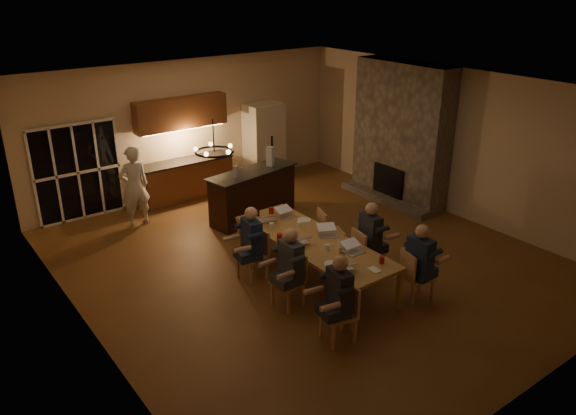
% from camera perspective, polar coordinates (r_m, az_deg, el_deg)
% --- Properties ---
extents(floor, '(9.00, 9.00, 0.00)m').
position_cam_1_polar(floor, '(10.58, 1.87, -5.34)').
color(floor, brown).
rests_on(floor, ground).
extents(back_wall, '(8.00, 0.04, 3.20)m').
position_cam_1_polar(back_wall, '(13.60, -10.06, 7.96)').
color(back_wall, '#D0B393').
rests_on(back_wall, ground).
extents(left_wall, '(0.04, 9.00, 3.20)m').
position_cam_1_polar(left_wall, '(8.23, -20.51, -2.99)').
color(left_wall, '#D0B393').
rests_on(left_wall, ground).
extents(right_wall, '(0.04, 9.00, 3.20)m').
position_cam_1_polar(right_wall, '(12.72, 16.40, 6.37)').
color(right_wall, '#D0B393').
rests_on(right_wall, ground).
extents(ceiling, '(8.00, 9.00, 0.04)m').
position_cam_1_polar(ceiling, '(9.51, 2.12, 12.06)').
color(ceiling, white).
rests_on(ceiling, back_wall).
extents(french_doors, '(1.86, 0.08, 2.10)m').
position_cam_1_polar(french_doors, '(12.79, -20.59, 3.33)').
color(french_doors, black).
rests_on(french_doors, ground).
extents(fireplace, '(0.58, 2.50, 3.20)m').
position_cam_1_polar(fireplace, '(13.22, 11.43, 7.43)').
color(fireplace, '#756A5C').
rests_on(fireplace, ground).
extents(kitchenette, '(2.24, 0.68, 2.40)m').
position_cam_1_polar(kitchenette, '(13.30, -10.46, 5.81)').
color(kitchenette, brown).
rests_on(kitchenette, ground).
extents(refrigerator, '(0.90, 0.68, 2.00)m').
position_cam_1_polar(refrigerator, '(14.38, -2.44, 6.60)').
color(refrigerator, beige).
rests_on(refrigerator, ground).
extents(dining_table, '(1.10, 3.27, 0.75)m').
position_cam_1_polar(dining_table, '(9.80, 2.53, -5.30)').
color(dining_table, tan).
rests_on(dining_table, ground).
extents(bar_island, '(2.19, 1.03, 1.08)m').
position_cam_1_polar(bar_island, '(12.20, -3.59, 1.33)').
color(bar_island, black).
rests_on(bar_island, ground).
extents(chair_left_near, '(0.52, 0.52, 0.89)m').
position_cam_1_polar(chair_left_near, '(8.24, 5.14, -10.70)').
color(chair_left_near, tan).
rests_on(chair_left_near, ground).
extents(chair_left_mid, '(0.51, 0.51, 0.89)m').
position_cam_1_polar(chair_left_mid, '(9.00, 0.00, -7.49)').
color(chair_left_mid, tan).
rests_on(chair_left_mid, ground).
extents(chair_left_far, '(0.48, 0.48, 0.89)m').
position_cam_1_polar(chair_left_far, '(9.78, -3.67, -4.93)').
color(chair_left_far, tan).
rests_on(chair_left_far, ground).
extents(chair_right_near, '(0.55, 0.55, 0.89)m').
position_cam_1_polar(chair_right_near, '(9.39, 13.01, -6.77)').
color(chair_right_near, tan).
rests_on(chair_right_near, ground).
extents(chair_right_mid, '(0.51, 0.51, 0.89)m').
position_cam_1_polar(chair_right_mid, '(9.97, 8.09, -4.55)').
color(chair_right_mid, tan).
rests_on(chair_right_mid, ground).
extents(chair_right_far, '(0.56, 0.56, 0.89)m').
position_cam_1_polar(chair_right_far, '(10.68, 4.44, -2.47)').
color(chair_right_far, tan).
rests_on(chair_right_far, ground).
extents(person_left_near, '(0.70, 0.70, 1.38)m').
position_cam_1_polar(person_left_near, '(8.11, 5.19, -9.26)').
color(person_left_near, '#262731').
rests_on(person_left_near, ground).
extents(person_right_near, '(0.62, 0.62, 1.38)m').
position_cam_1_polar(person_right_near, '(9.21, 13.17, -5.65)').
color(person_right_near, '#1C3047').
rests_on(person_right_near, ground).
extents(person_left_mid, '(0.60, 0.60, 1.38)m').
position_cam_1_polar(person_left_mid, '(8.85, 0.29, -6.22)').
color(person_left_mid, '#393F43').
rests_on(person_left_mid, ground).
extents(person_right_mid, '(0.68, 0.68, 1.38)m').
position_cam_1_polar(person_right_mid, '(9.89, 8.32, -3.22)').
color(person_right_mid, '#262731').
rests_on(person_right_mid, ground).
extents(person_left_far, '(0.68, 0.68, 1.38)m').
position_cam_1_polar(person_left_far, '(9.61, -3.69, -3.79)').
color(person_left_far, '#1C3047').
rests_on(person_left_far, ground).
extents(standing_person, '(0.63, 0.42, 1.73)m').
position_cam_1_polar(standing_person, '(12.15, -15.34, 2.08)').
color(standing_person, silver).
rests_on(standing_person, ground).
extents(chandelier, '(0.53, 0.53, 0.03)m').
position_cam_1_polar(chandelier, '(7.65, -7.49, 5.64)').
color(chandelier, black).
rests_on(chandelier, ceiling).
extents(laptop_a, '(0.36, 0.32, 0.23)m').
position_cam_1_polar(laptop_a, '(8.69, 5.52, -5.63)').
color(laptop_a, silver).
rests_on(laptop_a, dining_table).
extents(laptop_b, '(0.33, 0.29, 0.23)m').
position_cam_1_polar(laptop_b, '(9.21, 6.80, -3.95)').
color(laptop_b, silver).
rests_on(laptop_b, dining_table).
extents(laptop_c, '(0.39, 0.37, 0.23)m').
position_cam_1_polar(laptop_c, '(9.48, 1.11, -2.98)').
color(laptop_c, silver).
rests_on(laptop_c, dining_table).
extents(laptop_d, '(0.41, 0.39, 0.23)m').
position_cam_1_polar(laptop_d, '(9.75, 4.06, -2.29)').
color(laptop_d, silver).
rests_on(laptop_d, dining_table).
extents(laptop_e, '(0.38, 0.36, 0.23)m').
position_cam_1_polar(laptop_e, '(10.34, -2.20, -0.74)').
color(laptop_e, silver).
rests_on(laptop_e, dining_table).
extents(laptop_f, '(0.33, 0.30, 0.23)m').
position_cam_1_polar(laptop_f, '(10.48, -0.10, -0.40)').
color(laptop_f, silver).
rests_on(laptop_f, dining_table).
extents(mug_front, '(0.08, 0.08, 0.10)m').
position_cam_1_polar(mug_front, '(9.29, 4.03, -4.05)').
color(mug_front, white).
rests_on(mug_front, dining_table).
extents(mug_mid, '(0.09, 0.09, 0.10)m').
position_cam_1_polar(mug_mid, '(10.08, 1.11, -1.76)').
color(mug_mid, white).
rests_on(mug_mid, dining_table).
extents(mug_back, '(0.08, 0.08, 0.10)m').
position_cam_1_polar(mug_back, '(10.04, -1.70, -1.86)').
color(mug_back, white).
rests_on(mug_back, dining_table).
extents(redcup_near, '(0.08, 0.08, 0.12)m').
position_cam_1_polar(redcup_near, '(8.97, 9.50, -5.28)').
color(redcup_near, '#B0130B').
rests_on(redcup_near, dining_table).
extents(redcup_mid, '(0.10, 0.10, 0.12)m').
position_cam_1_polar(redcup_mid, '(9.59, -0.86, -3.02)').
color(redcup_mid, '#B0130B').
rests_on(redcup_mid, dining_table).
extents(redcup_far, '(0.10, 0.10, 0.12)m').
position_cam_1_polar(redcup_far, '(10.66, -1.71, -0.30)').
color(redcup_far, '#B0130B').
rests_on(redcup_far, dining_table).
extents(can_silver, '(0.07, 0.07, 0.12)m').
position_cam_1_polar(can_silver, '(9.19, 5.36, -4.33)').
color(can_silver, '#B2B2B7').
rests_on(can_silver, dining_table).
extents(can_cola, '(0.06, 0.06, 0.12)m').
position_cam_1_polar(can_cola, '(10.57, -3.09, -0.55)').
color(can_cola, '#3F0F0C').
rests_on(can_cola, dining_table).
extents(can_right, '(0.07, 0.07, 0.12)m').
position_cam_1_polar(can_right, '(10.06, 3.48, -1.78)').
color(can_right, '#B2B2B7').
rests_on(can_right, dining_table).
extents(plate_near, '(0.24, 0.24, 0.02)m').
position_cam_1_polar(plate_near, '(9.54, 6.33, -3.65)').
color(plate_near, white).
rests_on(plate_near, dining_table).
extents(plate_left, '(0.26, 0.26, 0.02)m').
position_cam_1_polar(plate_left, '(8.85, 4.50, -5.78)').
color(plate_left, white).
rests_on(plate_left, dining_table).
extents(plate_far, '(0.25, 0.25, 0.02)m').
position_cam_1_polar(plate_far, '(10.38, 1.66, -1.27)').
color(plate_far, white).
rests_on(plate_far, dining_table).
extents(notepad, '(0.15, 0.20, 0.01)m').
position_cam_1_polar(notepad, '(8.78, 8.78, -6.27)').
color(notepad, white).
rests_on(notepad, dining_table).
extents(bar_bottle, '(0.08, 0.08, 0.24)m').
position_cam_1_polar(bar_bottle, '(11.61, -5.27, 3.63)').
color(bar_bottle, '#99999E').
rests_on(bar_bottle, bar_island).
extents(bar_blender, '(0.18, 0.18, 0.43)m').
position_cam_1_polar(bar_blender, '(12.27, -1.82, 5.21)').
color(bar_blender, silver).
rests_on(bar_blender, bar_island).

